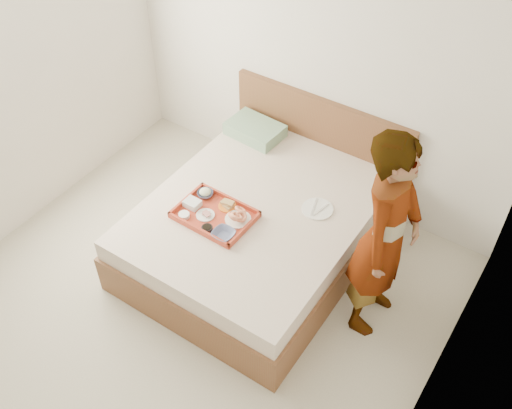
{
  "coord_description": "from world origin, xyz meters",
  "views": [
    {
      "loc": [
        1.93,
        -1.72,
        3.71
      ],
      "look_at": [
        0.18,
        0.9,
        0.65
      ],
      "focal_mm": 41.74,
      "sensor_mm": 36.0,
      "label": 1
    }
  ],
  "objects_px": {
    "tray": "(215,215)",
    "dinner_plate": "(317,209)",
    "bed": "(258,229)",
    "person": "(386,237)"
  },
  "relations": [
    {
      "from": "person",
      "to": "bed",
      "type": "bearing_deg",
      "value": 86.33
    },
    {
      "from": "tray",
      "to": "dinner_plate",
      "type": "bearing_deg",
      "value": 40.78
    },
    {
      "from": "tray",
      "to": "person",
      "type": "xyz_separation_m",
      "value": [
        1.24,
        0.24,
        0.28
      ]
    },
    {
      "from": "dinner_plate",
      "to": "person",
      "type": "distance_m",
      "value": 0.75
    },
    {
      "from": "bed",
      "to": "person",
      "type": "bearing_deg",
      "value": -2.29
    },
    {
      "from": "dinner_plate",
      "to": "person",
      "type": "relative_size",
      "value": 0.14
    },
    {
      "from": "bed",
      "to": "person",
      "type": "distance_m",
      "value": 1.18
    },
    {
      "from": "dinner_plate",
      "to": "person",
      "type": "bearing_deg",
      "value": -22.12
    },
    {
      "from": "bed",
      "to": "dinner_plate",
      "type": "xyz_separation_m",
      "value": [
        0.4,
        0.22,
        0.27
      ]
    },
    {
      "from": "bed",
      "to": "tray",
      "type": "bearing_deg",
      "value": -125.68
    }
  ]
}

